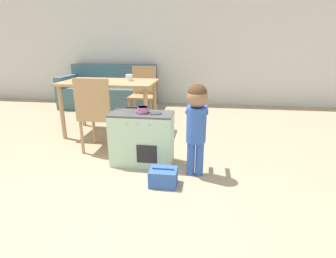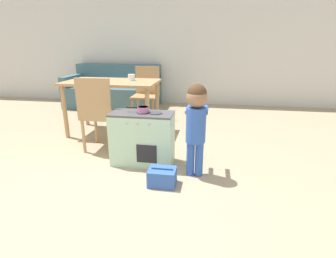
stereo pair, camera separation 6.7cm
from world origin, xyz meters
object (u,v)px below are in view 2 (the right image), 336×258
child_figure (196,117)px  dining_chair_far (146,92)px  couch (114,92)px  dining_table (112,88)px  dining_chair_near (99,113)px  toy_basket (162,177)px  toy_pot (143,109)px  play_kitchen (143,138)px  cup_on_table (131,77)px

child_figure → dining_chair_far: (-0.93, 1.83, -0.12)m
child_figure → couch: bearing=123.6°
dining_table → dining_chair_near: 0.69m
toy_basket → dining_chair_near: size_ratio=0.28×
dining_table → dining_chair_near: dining_chair_near is taller
toy_pot → dining_chair_near: (-0.60, 0.26, -0.13)m
play_kitchen → dining_table: bearing=125.8°
dining_table → toy_basket: bearing=-54.7°
toy_basket → dining_chair_near: 1.18m
toy_basket → cup_on_table: size_ratio=2.62×
play_kitchen → toy_basket: bearing=-55.8°
dining_chair_near → dining_chair_far: bearing=81.2°
couch → cup_on_table: bearing=-61.2°
play_kitchen → toy_pot: bearing=2.6°
toy_pot → dining_chair_far: size_ratio=0.26×
play_kitchen → couch: (-1.28, 2.59, 0.02)m
toy_pot → dining_table: (-0.67, 0.92, 0.05)m
toy_basket → couch: bearing=117.5°
dining_table → couch: 1.82m
play_kitchen → dining_table: (-0.66, 0.92, 0.37)m
toy_basket → dining_chair_near: (-0.87, 0.69, 0.39)m
play_kitchen → dining_chair_far: dining_chair_far is taller
dining_chair_far → toy_pot: bearing=103.0°
dining_table → child_figure: bearing=-42.0°
toy_pot → dining_chair_near: bearing=156.4°
child_figure → dining_chair_far: child_figure is taller
toy_basket → cup_on_table: (-0.69, 1.42, 0.71)m
dining_table → couch: size_ratio=0.69×
toy_basket → toy_pot: bearing=123.2°
toy_basket → cup_on_table: bearing=116.0°
dining_table → cup_on_table: 0.31m
couch → cup_on_table: 1.89m
couch → dining_table: bearing=-69.7°
couch → cup_on_table: cup_on_table is taller
toy_basket → dining_chair_far: size_ratio=0.28×
dining_table → toy_pot: bearing=-53.7°
child_figure → cup_on_table: 1.53m
dining_table → couch: couch is taller
cup_on_table → dining_chair_far: bearing=87.2°
child_figure → dining_chair_far: size_ratio=1.02×
dining_table → dining_chair_far: bearing=68.0°
play_kitchen → toy_basket: play_kitchen is taller
dining_chair_near → cup_on_table: 0.82m
dining_chair_far → couch: (-0.91, 0.94, -0.17)m
couch → toy_basket: bearing=-62.5°
dining_table → dining_chair_far: (0.29, 0.73, -0.18)m
toy_pot → child_figure: (0.55, -0.18, -0.01)m
dining_chair_far → couch: size_ratio=0.48×
child_figure → dining_chair_near: bearing=158.8°
child_figure → dining_chair_near: size_ratio=1.02×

